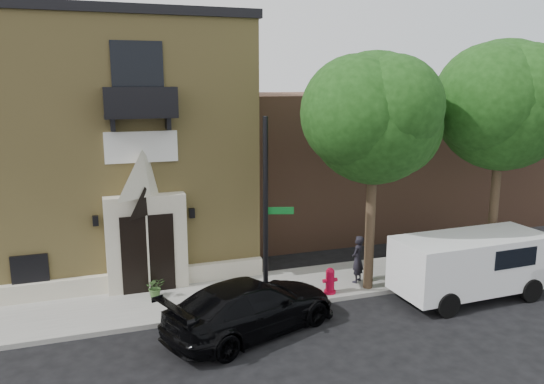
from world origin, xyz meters
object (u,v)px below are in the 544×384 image
at_px(pedestrian_near, 358,259).
at_px(black_sedan, 252,307).
at_px(cargo_van, 476,263).
at_px(street_sign, 266,213).
at_px(dumpster, 423,258).
at_px(fire_hydrant, 330,281).

bearing_deg(pedestrian_near, black_sedan, -13.36).
distance_m(cargo_van, street_sign, 7.15).
relative_size(dumpster, pedestrian_near, 1.21).
xyz_separation_m(cargo_van, pedestrian_near, (-3.19, 2.09, -0.19)).
bearing_deg(cargo_van, pedestrian_near, 145.17).
relative_size(black_sedan, cargo_van, 1.01).
relative_size(fire_hydrant, pedestrian_near, 0.53).
xyz_separation_m(black_sedan, dumpster, (6.99, 1.96, 0.02)).
height_order(street_sign, fire_hydrant, street_sign).
height_order(cargo_van, fire_hydrant, cargo_van).
bearing_deg(pedestrian_near, cargo_van, 108.09).
height_order(cargo_van, dumpster, cargo_van).
relative_size(black_sedan, street_sign, 0.90).
distance_m(dumpster, pedestrian_near, 2.56).
xyz_separation_m(fire_hydrant, pedestrian_near, (1.31, 0.61, 0.40)).
bearing_deg(fire_hydrant, black_sedan, -154.32).
height_order(black_sedan, dumpster, black_sedan).
relative_size(street_sign, dumpster, 2.92).
relative_size(cargo_van, street_sign, 0.89).
xyz_separation_m(black_sedan, street_sign, (0.88, 1.34, 2.32)).
bearing_deg(street_sign, dumpster, 23.88).
distance_m(street_sign, fire_hydrant, 3.37).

